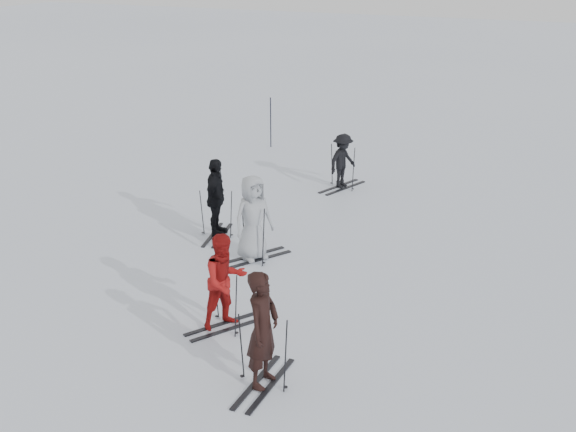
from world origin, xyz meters
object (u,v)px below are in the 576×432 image
(skier_near_dark, at_px, (263,331))
(piste_marker, at_px, (271,122))
(skier_red, at_px, (225,283))
(skier_uphill_left, at_px, (216,199))
(skier_grey, at_px, (253,219))
(skier_uphill_far, at_px, (343,162))

(skier_near_dark, relative_size, piste_marker, 1.12)
(skier_red, height_order, skier_uphill_left, skier_uphill_left)
(skier_red, relative_size, skier_grey, 0.94)
(skier_grey, bearing_deg, skier_red, -131.53)
(skier_red, height_order, skier_uphill_far, skier_red)
(skier_near_dark, distance_m, skier_uphill_left, 6.49)
(skier_near_dark, distance_m, piste_marker, 14.64)
(skier_red, xyz_separation_m, skier_uphill_left, (-2.41, 3.82, 0.05))
(skier_red, bearing_deg, skier_grey, 49.29)
(skier_grey, bearing_deg, piste_marker, 54.18)
(skier_near_dark, height_order, skier_uphill_left, skier_near_dark)
(skier_grey, relative_size, skier_uphill_far, 1.23)
(skier_red, relative_size, piste_marker, 1.04)
(skier_grey, bearing_deg, skier_uphill_far, 30.48)
(skier_near_dark, xyz_separation_m, skier_uphill_far, (-2.44, 9.97, -0.19))
(skier_near_dark, bearing_deg, skier_red, 45.46)
(skier_uphill_far, distance_m, piste_marker, 5.06)
(skier_near_dark, distance_m, skier_uphill_far, 10.27)
(skier_uphill_far, bearing_deg, skier_near_dark, -147.90)
(skier_near_dark, bearing_deg, skier_uphill_far, 12.69)
(skier_grey, distance_m, skier_uphill_far, 5.63)
(skier_grey, bearing_deg, skier_near_dark, -120.42)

